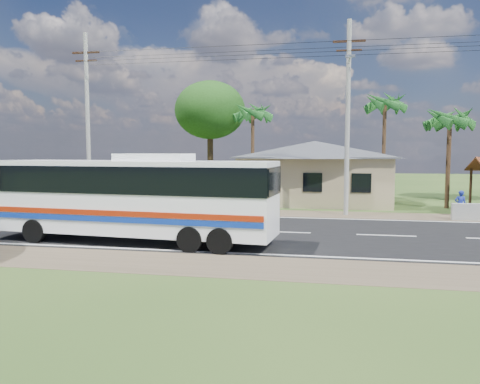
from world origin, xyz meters
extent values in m
plane|color=#264117|center=(0.00, 0.00, 0.00)|extent=(120.00, 120.00, 0.00)
cube|color=black|center=(0.00, 0.00, 0.01)|extent=(120.00, 10.00, 0.02)
cube|color=brown|center=(0.00, 6.50, 0.01)|extent=(120.00, 3.00, 0.01)
cube|color=brown|center=(0.00, -6.50, 0.01)|extent=(120.00, 3.00, 0.01)
cube|color=silver|center=(0.00, 4.70, 0.03)|extent=(120.00, 0.15, 0.01)
cube|color=silver|center=(0.00, -4.70, 0.03)|extent=(120.00, 0.15, 0.01)
cube|color=silver|center=(0.00, 0.00, 0.03)|extent=(120.00, 0.15, 0.01)
cube|color=tan|center=(1.00, 13.00, 1.60)|extent=(10.00, 8.00, 3.20)
cube|color=#4C4F54|center=(1.00, 13.00, 3.25)|extent=(10.60, 8.60, 0.10)
pyramid|color=#4C4F54|center=(1.00, 13.00, 4.40)|extent=(12.40, 10.00, 1.20)
cube|color=black|center=(-2.00, 8.98, 1.70)|extent=(1.20, 0.08, 1.20)
cube|color=black|center=(1.00, 8.98, 1.70)|extent=(1.20, 0.08, 1.20)
cube|color=black|center=(4.00, 8.98, 1.70)|extent=(1.20, 0.08, 1.20)
cylinder|color=#331D12|center=(10.70, 10.30, 1.30)|extent=(0.16, 0.16, 2.60)
cylinder|color=#9E9E99|center=(-13.00, 6.50, 5.50)|extent=(0.26, 0.26, 11.00)
cube|color=#331D12|center=(-13.00, 6.50, 9.80)|extent=(1.80, 0.12, 0.12)
cube|color=#331D12|center=(-13.00, 6.50, 9.30)|extent=(1.40, 0.10, 0.10)
cylinder|color=#9E9E99|center=(3.00, 6.50, 5.50)|extent=(0.26, 0.26, 11.00)
cube|color=#331D12|center=(3.00, 6.50, 9.80)|extent=(1.80, 0.12, 0.12)
cube|color=#331D12|center=(3.00, 6.50, 9.30)|extent=(1.40, 0.10, 0.10)
cylinder|color=gray|center=(3.00, 5.50, 8.60)|extent=(0.08, 2.00, 0.08)
cube|color=gray|center=(3.00, 4.50, 8.60)|extent=(0.50, 0.18, 0.12)
cylinder|color=black|center=(-5.00, 6.50, 9.60)|extent=(16.00, 0.02, 0.02)
cylinder|color=#47301E|center=(9.50, 11.00, 3.00)|extent=(0.28, 0.28, 6.00)
cylinder|color=#47301E|center=(6.00, 15.50, 3.75)|extent=(0.28, 0.28, 7.50)
cylinder|color=#47301E|center=(-4.00, 16.00, 3.50)|extent=(0.28, 0.28, 7.00)
cylinder|color=#47301E|center=(-8.00, 18.00, 2.97)|extent=(0.50, 0.50, 5.95)
ellipsoid|color=#183A10|center=(-8.00, 18.00, 7.15)|extent=(6.00, 6.00, 4.92)
cube|color=white|center=(-5.67, -3.44, 1.86)|extent=(11.61, 3.32, 2.86)
cube|color=black|center=(-5.67, -3.44, 2.58)|extent=(11.66, 3.38, 1.05)
cube|color=black|center=(-11.38, -2.97, 2.24)|extent=(0.29, 2.20, 1.72)
cube|color=#962009|center=(-5.77, -4.65, 1.34)|extent=(11.22, 0.96, 0.21)
cube|color=#0D2D95|center=(-5.77, -4.65, 1.10)|extent=(11.22, 0.96, 0.21)
cube|color=white|center=(-4.72, -3.52, 3.44)|extent=(2.98, 1.76, 0.29)
cylinder|color=black|center=(-9.57, -4.22, 0.48)|extent=(0.98, 0.41, 0.95)
cylinder|color=black|center=(-9.39, -2.04, 0.48)|extent=(0.98, 0.41, 0.95)
cylinder|color=black|center=(-2.91, -4.77, 0.48)|extent=(0.98, 0.41, 0.95)
cylinder|color=black|center=(-2.73, -2.58, 0.48)|extent=(0.98, 0.41, 0.95)
cylinder|color=black|center=(-1.77, -4.86, 0.48)|extent=(0.98, 0.41, 0.95)
cylinder|color=black|center=(-1.59, -2.68, 0.48)|extent=(0.98, 0.41, 0.95)
imported|color=navy|center=(8.96, 5.73, 0.80)|extent=(0.62, 0.44, 1.59)
camera|label=1|loc=(2.02, -20.90, 3.67)|focal=35.00mm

